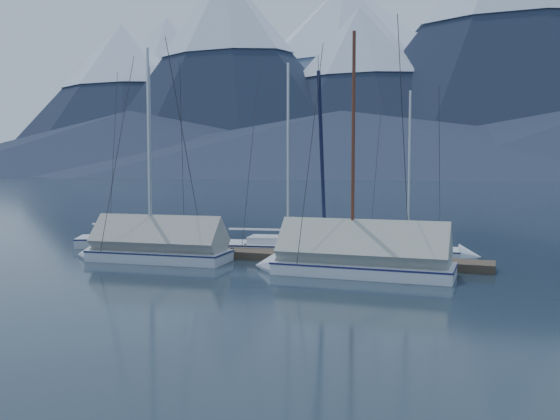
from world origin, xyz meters
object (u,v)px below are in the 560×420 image
object	(u,v)px
sailboat_open_left	(162,242)
sailboat_covered_far	(148,249)
sailboat_open_right	(418,253)
sailboat_open_mid	(299,250)
person	(435,241)
sailboat_covered_near	(348,261)

from	to	relation	value
sailboat_open_left	sailboat_covered_far	size ratio (longest dim) A/B	1.01
sailboat_covered_far	sailboat_open_right	bearing A→B (deg)	26.07
sailboat_open_mid	sailboat_covered_far	distance (m)	7.05
person	sailboat_covered_near	bearing A→B (deg)	134.36
sailboat_covered_far	person	world-z (taller)	sailboat_covered_far
sailboat_open_left	person	distance (m)	14.54
sailboat_open_right	sailboat_covered_near	bearing A→B (deg)	-109.11
sailboat_open_right	person	distance (m)	3.44
sailboat_open_left	sailboat_covered_far	xyz separation A→B (m)	(2.24, -4.77, 0.31)
sailboat_covered_near	person	size ratio (longest dim) A/B	6.57
sailboat_open_mid	sailboat_covered_near	xyz separation A→B (m)	(3.52, -4.49, 0.33)
sailboat_covered_near	sailboat_open_mid	bearing A→B (deg)	128.07
sailboat_covered_near	sailboat_covered_far	xyz separation A→B (m)	(-9.04, 0.13, -0.01)
sailboat_open_mid	sailboat_covered_far	size ratio (longest dim) A/B	0.98
sailboat_open_left	sailboat_open_right	distance (m)	13.19
sailboat_covered_near	sailboat_open_right	bearing A→B (deg)	70.89
sailboat_open_left	person	bearing A→B (deg)	-10.06
sailboat_open_left	sailboat_covered_far	bearing A→B (deg)	-64.83
sailboat_covered_near	person	xyz separation A→B (m)	(3.00, 2.36, 0.61)
sailboat_covered_near	sailboat_covered_far	bearing A→B (deg)	179.21
sailboat_covered_far	person	xyz separation A→B (m)	(12.04, 2.23, 0.62)
sailboat_open_mid	person	bearing A→B (deg)	-18.12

